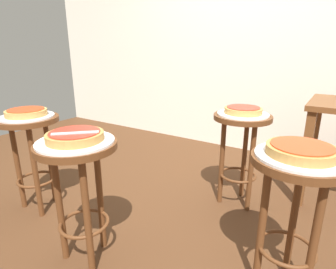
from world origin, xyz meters
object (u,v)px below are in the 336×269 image
at_px(serving_plate_middle, 27,116).
at_px(stool_rear, 241,138).
at_px(stool_foreground, 79,175).
at_px(serving_plate_leftside, 300,156).
at_px(pizza_middle, 26,112).
at_px(pizza_foreground, 75,136).
at_px(pizza_leftside, 301,150).
at_px(stool_leftside, 294,194).
at_px(pizza_rear, 243,110).
at_px(serving_plate_foreground, 76,142).
at_px(serving_plate_rear, 243,114).
at_px(pizza_server_knife, 75,133).
at_px(stool_middle, 31,142).

relative_size(serving_plate_middle, stool_rear, 0.51).
distance_m(stool_foreground, serving_plate_leftside, 1.06).
height_order(pizza_middle, serving_plate_leftside, pizza_middle).
bearing_deg(pizza_foreground, serving_plate_middle, 166.44).
relative_size(pizza_middle, pizza_leftside, 0.92).
relative_size(stool_leftside, pizza_rear, 2.67).
xyz_separation_m(stool_foreground, pizza_leftside, (0.97, 0.39, 0.21)).
relative_size(serving_plate_leftside, pizza_rear, 1.45).
distance_m(serving_plate_middle, pizza_rear, 1.50).
height_order(pizza_foreground, serving_plate_leftside, pizza_foreground).
height_order(serving_plate_foreground, pizza_leftside, pizza_leftside).
relative_size(pizza_middle, stool_rear, 0.38).
bearing_deg(serving_plate_rear, pizza_middle, -144.27).
distance_m(serving_plate_leftside, serving_plate_rear, 0.80).
bearing_deg(pizza_server_knife, serving_plate_rear, 22.05).
bearing_deg(stool_middle, stool_leftside, 7.52).
bearing_deg(serving_plate_middle, pizza_foreground, -13.56).
bearing_deg(pizza_leftside, serving_plate_foreground, -157.87).
xyz_separation_m(pizza_rear, pizza_server_knife, (-0.47, -1.07, 0.03)).
xyz_separation_m(pizza_middle, pizza_server_knife, (0.74, -0.19, 0.03)).
bearing_deg(stool_middle, serving_plate_middle, -26.57).
distance_m(stool_rear, serving_plate_rear, 0.18).
xyz_separation_m(serving_plate_foreground, pizza_middle, (-0.71, 0.17, 0.03)).
bearing_deg(stool_leftside, serving_plate_leftside, 90.00).
bearing_deg(stool_rear, serving_plate_leftside, -54.35).
xyz_separation_m(serving_plate_foreground, stool_middle, (-0.71, 0.17, -0.18)).
distance_m(stool_foreground, serving_plate_middle, 0.76).
distance_m(pizza_leftside, pizza_server_knife, 1.03).
xyz_separation_m(serving_plate_leftside, pizza_rear, (-0.47, 0.65, 0.03)).
height_order(serving_plate_foreground, pizza_rear, pizza_rear).
distance_m(pizza_foreground, stool_leftside, 1.07).
relative_size(stool_foreground, pizza_middle, 2.63).
distance_m(serving_plate_foreground, stool_leftside, 1.06).
distance_m(serving_plate_foreground, pizza_middle, 0.73).
bearing_deg(serving_plate_middle, pizza_server_knife, -14.48).
distance_m(stool_middle, pizza_server_knife, 0.80).
xyz_separation_m(serving_plate_foreground, pizza_rear, (0.50, 1.05, 0.03)).
relative_size(pizza_leftside, pizza_rear, 1.11).
height_order(pizza_middle, pizza_server_knife, pizza_server_knife).
bearing_deg(stool_middle, pizza_server_knife, -14.48).
bearing_deg(serving_plate_middle, pizza_leftside, 7.52).
xyz_separation_m(pizza_foreground, stool_rear, (0.50, 1.05, -0.21)).
bearing_deg(serving_plate_foreground, serving_plate_rear, 64.38).
bearing_deg(pizza_foreground, pizza_middle, 166.44).
bearing_deg(serving_plate_foreground, pizza_server_knife, -33.69).
xyz_separation_m(stool_foreground, stool_leftside, (0.97, 0.39, 0.00)).
distance_m(serving_plate_middle, stool_leftside, 1.71).
bearing_deg(pizza_middle, serving_plate_leftside, 7.52).
distance_m(stool_foreground, pizza_middle, 0.76).
bearing_deg(stool_foreground, serving_plate_rear, 64.38).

